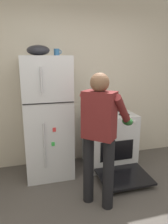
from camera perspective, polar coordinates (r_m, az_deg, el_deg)
The scene contains 8 objects.
kitchen_wall_back at distance 3.58m, azimuth -3.77°, elevation 7.77°, with size 6.00×0.10×2.70m, color beige.
refrigerator at distance 3.23m, azimuth -9.79°, elevation -1.42°, with size 0.68×0.72×1.78m.
stove_range at distance 3.60m, azimuth 6.79°, elevation -7.37°, with size 0.76×1.21×0.89m.
person_cook at distance 2.47m, azimuth 4.36°, elevation -4.53°, with size 0.69×0.73×1.60m.
red_pot at distance 3.35m, azimuth 4.72°, elevation 0.54°, with size 0.32×0.22×0.14m.
coffee_mug at distance 3.19m, azimuth -7.23°, elevation 15.51°, with size 0.11×0.08×0.10m.
pepper_mill at distance 3.75m, azimuth 10.03°, elevation 1.96°, with size 0.05×0.05×0.16m, color brown.
mixing_bowl at distance 3.11m, azimuth -12.08°, elevation 15.76°, with size 0.31×0.31×0.14m, color black.
Camera 1 is at (-0.72, -1.53, 1.75)m, focal length 34.38 mm.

